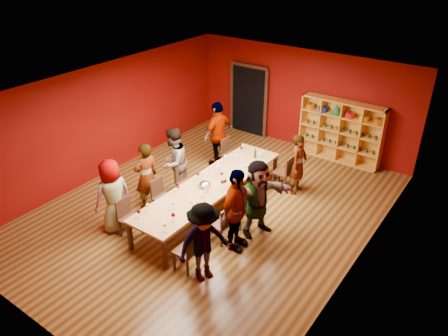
{
  "coord_description": "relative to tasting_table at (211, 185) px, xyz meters",
  "views": [
    {
      "loc": [
        5.34,
        -6.95,
        5.94
      ],
      "look_at": [
        0.24,
        0.18,
        1.15
      ],
      "focal_mm": 35.0,
      "sensor_mm": 36.0,
      "label": 1
    }
  ],
  "objects": [
    {
      "name": "wine_glass_11",
      "position": [
        0.37,
        0.95,
        0.19
      ],
      "size": [
        0.08,
        0.08,
        0.19
      ],
      "color": "white",
      "rests_on": "tasting_table"
    },
    {
      "name": "wine_glass_20",
      "position": [
        -0.34,
        0.71,
        0.19
      ],
      "size": [
        0.07,
        0.07,
        0.19
      ],
      "color": "white",
      "rests_on": "tasting_table"
    },
    {
      "name": "person_right_0",
      "position": [
        1.28,
        -1.93,
        0.14
      ],
      "size": [
        0.82,
        1.17,
        1.67
      ],
      "primitive_type": "imported",
      "rotation": [
        0.0,
        0.0,
        1.18
      ],
      "color": "#48494D",
      "rests_on": "ground"
    },
    {
      "name": "carafe_b",
      "position": [
        0.17,
        -0.4,
        0.16
      ],
      "size": [
        0.1,
        0.1,
        0.24
      ],
      "color": "white",
      "rests_on": "tasting_table"
    },
    {
      "name": "person_right_1",
      "position": [
        1.25,
        -0.82,
        0.23
      ],
      "size": [
        0.64,
        1.15,
        1.87
      ],
      "primitive_type": "imported",
      "rotation": [
        0.0,
        0.0,
        1.71
      ],
      "color": "silver",
      "rests_on": "ground"
    },
    {
      "name": "wine_glass_14",
      "position": [
        -0.37,
        -1.71,
        0.2
      ],
      "size": [
        0.08,
        0.08,
        0.21
      ],
      "color": "white",
      "rests_on": "tasting_table"
    },
    {
      "name": "wine_glass_2",
      "position": [
        -0.33,
        1.03,
        0.2
      ],
      "size": [
        0.09,
        0.09,
        0.21
      ],
      "color": "white",
      "rests_on": "tasting_table"
    },
    {
      "name": "wine_glass_10",
      "position": [
        -0.31,
        0.07,
        0.19
      ],
      "size": [
        0.08,
        0.08,
        0.19
      ],
      "color": "white",
      "rests_on": "tasting_table"
    },
    {
      "name": "person_right_2",
      "position": [
        1.33,
        -0.11,
        0.19
      ],
      "size": [
        1.06,
        1.7,
        1.78
      ],
      "primitive_type": "imported",
      "rotation": [
        0.0,
        0.0,
        1.18
      ],
      "color": "#4E4D53",
      "rests_on": "ground"
    },
    {
      "name": "wine_glass_7",
      "position": [
        0.28,
        1.8,
        0.2
      ],
      "size": [
        0.08,
        0.08,
        0.2
      ],
      "color": "white",
      "rests_on": "tasting_table"
    },
    {
      "name": "room_shell",
      "position": [
        0.0,
        0.0,
        0.8
      ],
      "size": [
        7.1,
        9.1,
        3.04
      ],
      "color": "#503415",
      "rests_on": "ground"
    },
    {
      "name": "wine_glass_15",
      "position": [
        0.37,
        -2.0,
        0.19
      ],
      "size": [
        0.08,
        0.08,
        0.19
      ],
      "color": "white",
      "rests_on": "tasting_table"
    },
    {
      "name": "person_left_1",
      "position": [
        -1.34,
        -0.76,
        0.15
      ],
      "size": [
        0.6,
        0.72,
        1.69
      ],
      "primitive_type": "imported",
      "rotation": [
        0.0,
        0.0,
        -1.85
      ],
      "color": "#48484D",
      "rests_on": "ground"
    },
    {
      "name": "wine_glass_13",
      "position": [
        0.09,
        0.31,
        0.19
      ],
      "size": [
        0.08,
        0.08,
        0.19
      ],
      "color": "white",
      "rests_on": "tasting_table"
    },
    {
      "name": "wine_glass_0",
      "position": [
        0.37,
        0.04,
        0.2
      ],
      "size": [
        0.08,
        0.08,
        0.2
      ],
      "color": "white",
      "rests_on": "tasting_table"
    },
    {
      "name": "wine_glass_19",
      "position": [
        -0.34,
        -0.91,
        0.18
      ],
      "size": [
        0.07,
        0.07,
        0.18
      ],
      "color": "white",
      "rests_on": "tasting_table"
    },
    {
      "name": "wine_glass_8",
      "position": [
        -0.37,
        1.9,
        0.18
      ],
      "size": [
        0.07,
        0.07,
        0.18
      ],
      "color": "white",
      "rests_on": "tasting_table"
    },
    {
      "name": "wine_glass_12",
      "position": [
        0.28,
        0.86,
        0.19
      ],
      "size": [
        0.08,
        0.08,
        0.19
      ],
      "color": "white",
      "rests_on": "tasting_table"
    },
    {
      "name": "person_right_4",
      "position": [
        1.25,
        1.96,
        0.09
      ],
      "size": [
        0.44,
        0.59,
        1.58
      ],
      "primitive_type": "imported",
      "rotation": [
        0.0,
        0.0,
        1.6
      ],
      "color": "beige",
      "rests_on": "ground"
    },
    {
      "name": "wine_glass_23",
      "position": [
        -0.01,
        -1.31,
        0.18
      ],
      "size": [
        0.07,
        0.07,
        0.18
      ],
      "color": "white",
      "rests_on": "tasting_table"
    },
    {
      "name": "chair_person_right_2",
      "position": [
        0.91,
        -0.11,
        -0.2
      ],
      "size": [
        0.42,
        0.42,
        0.89
      ],
      "color": "#321B10",
      "rests_on": "ground"
    },
    {
      "name": "spittoon_bowl",
      "position": [
        -0.03,
        -0.21,
        0.12
      ],
      "size": [
        0.28,
        0.28,
        0.15
      ],
      "primitive_type": "ellipsoid",
      "color": "silver",
      "rests_on": "tasting_table"
    },
    {
      "name": "wine_glass_3",
      "position": [
        -0.17,
        1.26,
        0.19
      ],
      "size": [
        0.08,
        0.08,
        0.19
      ],
      "color": "white",
      "rests_on": "tasting_table"
    },
    {
      "name": "chair_person_left_4",
      "position": [
        -0.91,
        2.0,
        -0.2
      ],
      "size": [
        0.42,
        0.42,
        0.89
      ],
      "color": "#321B10",
      "rests_on": "ground"
    },
    {
      "name": "wine_glass_22",
      "position": [
        0.27,
        -1.07,
        0.18
      ],
      "size": [
        0.07,
        0.07,
        0.18
      ],
      "color": "white",
      "rests_on": "tasting_table"
    },
    {
      "name": "wine_glass_17",
      "position": [
        -0.36,
        -1.97,
        0.2
      ],
      "size": [
        0.08,
        0.08,
        0.2
      ],
      "color": "white",
      "rests_on": "tasting_table"
    },
    {
      "name": "chair_person_left_0",
      "position": [
        -0.91,
        -1.82,
        -0.2
      ],
      "size": [
        0.42,
        0.42,
        0.89
      ],
      "color": "#321B10",
      "rests_on": "ground"
    },
    {
      "name": "person_left_0",
      "position": [
        -1.32,
        -1.82,
        0.16
      ],
      "size": [
        0.63,
        0.92,
        1.72
      ],
      "primitive_type": "imported",
      "rotation": [
        0.0,
        0.0,
        -1.8
      ],
      "color": "silver",
      "rests_on": "ground"
    },
    {
      "name": "chair_person_left_1",
      "position": [
        -0.91,
        -0.76,
        -0.2
      ],
      "size": [
        0.42,
        0.42,
        0.89
      ],
      "color": "#321B10",
      "rests_on": "ground"
    },
    {
      "name": "person_left_2",
      "position": [
        -1.24,
        0.1,
        0.19
      ],
      "size": [
        0.64,
        0.94,
        1.78
      ],
      "primitive_type": "imported",
      "rotation": [
        0.0,
        0.0,
        -1.36
      ],
      "color": "white",
      "rests_on": "ground"
    },
    {
      "name": "person_left_4",
      "position": [
        -1.26,
        2.0,
        0.24
      ],
      "size": [
        0.64,
        1.16,
        1.89
      ],
      "primitive_type": "imported",
      "rotation": [
        0.0,
        0.0,
        -1.7
      ],
      "color": "#535459",
      "rests_on": "ground"
    },
    {
      "name": "wine_glass_9",
      "position": [
        0.28,
        1.67,
        0.19
      ],
      "size": [
        0.08,
        0.08,
        0.19
      ],
      "color": "white",
      "rests_on": "tasting_table"
    },
    {
      "name": "doorway",
      "position": [
        -1.8,
        4.43,
        0.42
      ],
      "size": [
        1.4,
        0.17,
        2.3
      ],
      "color": "black",
      "rests_on": "ground"
    },
    {
      "name": "wine_glass_21",
      "position": [
        0.34,
        -0.04,
        0.2
      ],
      "size": [
        0.08,
        0.08,
        0.21
      ],
      "color": "white",
      "rests_on": "tasting_table"
    },
    {
      "name": "chair_person_left_2",
      "position": [
        -0.91,
        0.1,
        -0.2
      ],
      "size": [
        0.42,
        0.42,
        0.89
      ],
      "color": "#321B10",
      "rests_on": "ground"
    },
    {
      "name": "chair_person_right_4",
      "position": [
        0.91,
        1.96,
        -0.2
      ],
      "size": [
        0.42,
        0.42,
        0.89
      ],
      "color": "#321B10",
      "rests_on": "ground"
    },
    {
      "name": "wine_glass_6",
      "position": [
        -0.37,
        -0.74,
        0.18
      ],
      "size": [
        0.07,
        0.07,
        0.18
      ],
      "color": "white",
      "rests_on": "tasting_table"
    },
    {
      "name": "shelving_unit",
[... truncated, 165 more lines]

